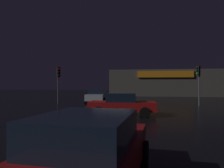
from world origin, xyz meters
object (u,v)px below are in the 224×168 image
Objects in this scene: traffic_signal_cross_right at (58,76)px; car_far at (122,104)px; store_building at (163,83)px; car_near at (90,151)px; car_crossing at (97,96)px; traffic_signal_main at (198,77)px.

traffic_signal_cross_right reaches higher than car_far.
car_far is (-4.59, -26.34, -1.52)m from store_building.
store_building is 36.67m from car_near.
store_building reaches higher than car_far.
car_crossing is at bearing 112.64° from car_far.
store_building is 4.35× the size of car_near.
store_building is 26.78m from car_far.
store_building is at bearing 95.42° from traffic_signal_main.
traffic_signal_main is at bearing 48.81° from car_far.
car_near is 10.08m from car_far.
store_building is 4.89× the size of traffic_signal_cross_right.
traffic_signal_main is at bearing -8.65° from car_crossing.
car_far reaches higher than car_crossing.
car_crossing is at bearing 20.58° from traffic_signal_cross_right.
car_crossing is (-4.21, 18.91, -0.01)m from car_near.
traffic_signal_cross_right is (-13.94, 0.09, 0.17)m from traffic_signal_main.
car_far is at bearing -67.36° from car_crossing.
traffic_signal_cross_right is at bearing 135.59° from car_far.
traffic_signal_cross_right reaches higher than car_near.
car_near is at bearing -65.20° from traffic_signal_cross_right.
traffic_signal_cross_right is 0.89× the size of car_near.
traffic_signal_main is 0.98× the size of traffic_signal_cross_right.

